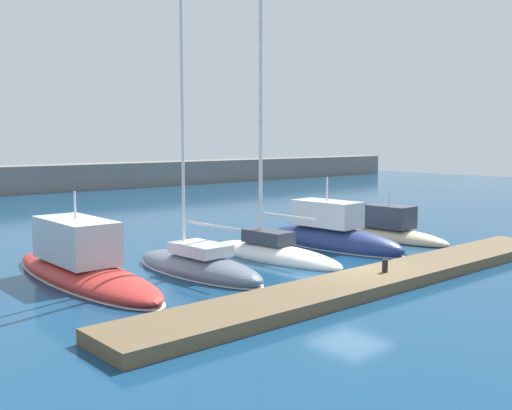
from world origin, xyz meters
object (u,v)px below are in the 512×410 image
dock_bollard (385,266)px  sailboat_slate_second (198,265)px  motorboat_navy_fourth (332,236)px  motorboat_sand_fifth (386,232)px  motorboat_red_nearest (81,264)px  sailboat_white_third (273,251)px  mooring_buoy_red (80,226)px

dock_bollard → sailboat_slate_second: bearing=125.8°
motorboat_navy_fourth → motorboat_sand_fifth: motorboat_navy_fourth is taller
motorboat_navy_fourth → motorboat_sand_fifth: size_ratio=1.10×
sailboat_slate_second → motorboat_sand_fifth: (11.52, 0.02, 0.03)m
motorboat_red_nearest → motorboat_sand_fifth: motorboat_red_nearest is taller
motorboat_red_nearest → motorboat_sand_fifth: bearing=-96.6°
motorboat_red_nearest → sailboat_white_third: 7.90m
motorboat_sand_fifth → motorboat_red_nearest: bearing=80.6°
motorboat_sand_fifth → motorboat_navy_fourth: bearing=82.4°
sailboat_slate_second → dock_bollard: (3.97, -5.50, 0.30)m
mooring_buoy_red → dock_bollard: bearing=-84.5°
motorboat_sand_fifth → sailboat_white_third: bearing=86.1°
motorboat_sand_fifth → mooring_buoy_red: 17.21m
sailboat_slate_second → dock_bollard: 6.78m
dock_bollard → motorboat_navy_fourth: bearing=56.6°
motorboat_navy_fourth → motorboat_sand_fifth: (3.68, -0.35, -0.17)m
motorboat_red_nearest → sailboat_slate_second: 4.15m
motorboat_red_nearest → motorboat_navy_fourth: (11.50, -1.57, -0.06)m
sailboat_white_third → mooring_buoy_red: 14.28m
motorboat_red_nearest → sailboat_slate_second: size_ratio=0.75×
sailboat_white_third → motorboat_sand_fifth: bearing=-94.7°
mooring_buoy_red → sailboat_slate_second: bearing=-98.1°
dock_bollard → sailboat_white_third: bearing=89.2°
motorboat_red_nearest → motorboat_sand_fifth: 15.31m
sailboat_white_third → dock_bollard: bearing=176.2°
sailboat_slate_second → dock_bollard: bearing=-146.5°
sailboat_slate_second → mooring_buoy_red: sailboat_slate_second is taller
motorboat_navy_fourth → mooring_buoy_red: motorboat_navy_fourth is taller
mooring_buoy_red → motorboat_red_nearest: bearing=-114.6°
sailboat_slate_second → sailboat_white_third: (4.05, 0.26, 0.01)m
sailboat_slate_second → sailboat_white_third: sailboat_white_third is taller
motorboat_sand_fifth → dock_bollard: (-7.56, -5.52, 0.27)m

